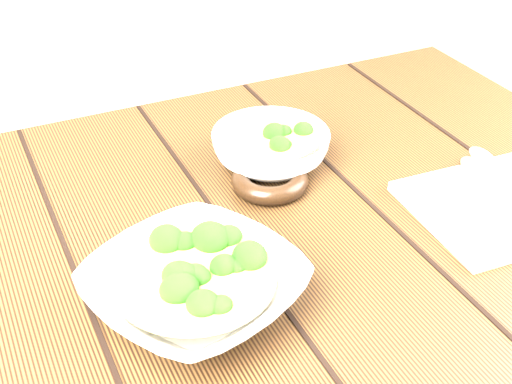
{
  "coord_description": "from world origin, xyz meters",
  "views": [
    {
      "loc": [
        -0.3,
        -0.68,
        1.31
      ],
      "look_at": [
        0.02,
        0.0,
        0.8
      ],
      "focal_mm": 50.0,
      "sensor_mm": 36.0,
      "label": 1
    }
  ],
  "objects_px": {
    "table": "(245,297)",
    "soup_bowl_back": "(271,148)",
    "napkin": "(504,205)",
    "soup_bowl_front": "(195,287)",
    "trivet": "(270,180)"
  },
  "relations": [
    {
      "from": "table",
      "to": "napkin",
      "type": "distance_m",
      "value": 0.38
    },
    {
      "from": "table",
      "to": "soup_bowl_front",
      "type": "distance_m",
      "value": 0.22
    },
    {
      "from": "napkin",
      "to": "table",
      "type": "bearing_deg",
      "value": 165.33
    },
    {
      "from": "soup_bowl_back",
      "to": "trivet",
      "type": "relative_size",
      "value": 1.99
    },
    {
      "from": "table",
      "to": "soup_bowl_back",
      "type": "distance_m",
      "value": 0.22
    },
    {
      "from": "table",
      "to": "soup_bowl_front",
      "type": "height_order",
      "value": "soup_bowl_front"
    },
    {
      "from": "table",
      "to": "soup_bowl_back",
      "type": "height_order",
      "value": "soup_bowl_back"
    },
    {
      "from": "soup_bowl_front",
      "to": "trivet",
      "type": "relative_size",
      "value": 2.72
    },
    {
      "from": "napkin",
      "to": "soup_bowl_back",
      "type": "bearing_deg",
      "value": 137.98
    },
    {
      "from": "table",
      "to": "napkin",
      "type": "xyz_separation_m",
      "value": [
        0.34,
        -0.11,
        0.13
      ]
    },
    {
      "from": "table",
      "to": "soup_bowl_back",
      "type": "bearing_deg",
      "value": 51.84
    },
    {
      "from": "table",
      "to": "napkin",
      "type": "height_order",
      "value": "napkin"
    },
    {
      "from": "soup_bowl_back",
      "to": "napkin",
      "type": "distance_m",
      "value": 0.33
    },
    {
      "from": "soup_bowl_front",
      "to": "trivet",
      "type": "distance_m",
      "value": 0.26
    },
    {
      "from": "soup_bowl_front",
      "to": "trivet",
      "type": "bearing_deg",
      "value": 45.29
    }
  ]
}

